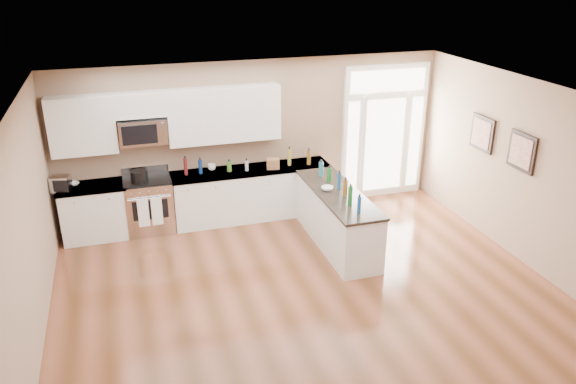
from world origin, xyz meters
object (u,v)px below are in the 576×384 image
(kitchen_range, at_px, (149,205))
(stockpot, at_px, (139,176))
(peninsula_cabinet, at_px, (337,220))
(toaster_oven, at_px, (61,183))

(kitchen_range, bearing_deg, stockpot, -140.38)
(peninsula_cabinet, height_order, toaster_oven, toaster_oven)
(stockpot, distance_m, toaster_oven, 1.22)
(toaster_oven, bearing_deg, stockpot, 12.91)
(peninsula_cabinet, bearing_deg, toaster_oven, 162.23)
(stockpot, bearing_deg, kitchen_range, 39.62)
(stockpot, xyz_separation_m, toaster_oven, (-1.22, 0.01, 0.01))
(peninsula_cabinet, relative_size, toaster_oven, 7.98)
(peninsula_cabinet, xyz_separation_m, kitchen_range, (-2.90, 1.45, 0.04))
(kitchen_range, xyz_separation_m, toaster_oven, (-1.34, -0.09, 0.59))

